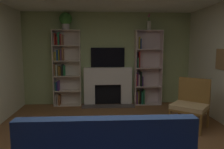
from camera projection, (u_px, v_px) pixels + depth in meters
wall_back_accent at (108, 59)px, 6.22m from camera, size 4.76×0.06×2.55m
fireplace at (108, 85)px, 6.17m from camera, size 1.42×0.52×1.04m
tv at (108, 57)px, 6.16m from camera, size 0.93×0.06×0.54m
bookshelf_left at (64, 67)px, 6.05m from camera, size 0.74×0.28×2.06m
bookshelf_right at (144, 71)px, 6.19m from camera, size 0.74×0.31×2.06m
potted_plant at (66, 20)px, 5.84m from camera, size 0.34×0.34×0.45m
vase_with_flowers at (149, 25)px, 6.00m from camera, size 0.11×0.11×0.44m
armchair at (191, 103)px, 4.43m from camera, size 0.85×0.84×0.98m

